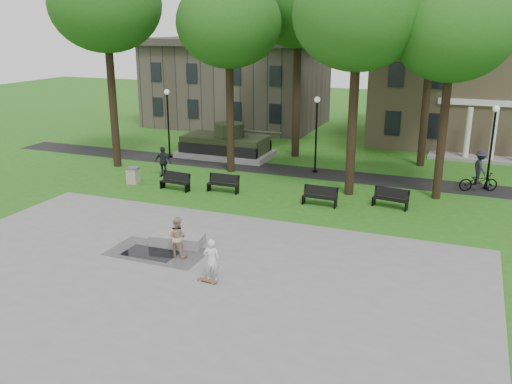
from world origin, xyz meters
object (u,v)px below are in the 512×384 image
trash_bin (133,175)px  concrete_block (177,240)px  friend_watching (177,237)px  cyclist (479,175)px  park_bench_0 (175,181)px  skateboarder (212,260)px

trash_bin → concrete_block: bearing=-45.6°
friend_watching → cyclist: bearing=-125.3°
park_bench_0 → cyclist: bearing=26.3°
skateboarder → park_bench_0: size_ratio=0.87×
concrete_block → skateboarder: bearing=-41.1°
cyclist → concrete_block: bearing=116.0°
cyclist → skateboarder: bearing=128.2°
concrete_block → friend_watching: friend_watching is taller
park_bench_0 → trash_bin: size_ratio=1.91×
concrete_block → friend_watching: bearing=-59.1°
cyclist → trash_bin: bearing=85.1°
concrete_block → skateboarder: size_ratio=1.38×
friend_watching → cyclist: cyclist is taller
skateboarder → trash_bin: 13.84m
cyclist → friend_watching: bearing=119.7°
cyclist → park_bench_0: 16.90m
skateboarder → friend_watching: 2.63m
skateboarder → concrete_block: bearing=-60.6°
friend_watching → concrete_block: bearing=-56.3°
cyclist → trash_bin: 19.62m
concrete_block → park_bench_0: 8.16m
skateboarder → cyclist: size_ratio=0.69×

